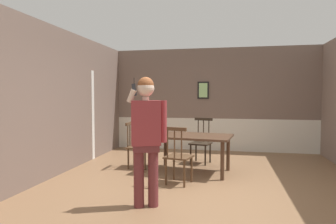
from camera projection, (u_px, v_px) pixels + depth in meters
ground_plane at (201, 188)px, 4.90m from camera, size 7.62×7.62×0.00m
room_back_partition at (213, 101)px, 8.21m from camera, size 5.59×0.17×2.80m
room_left_partition at (47, 102)px, 5.40m from camera, size 0.13×6.93×2.80m
dining_table at (191, 140)px, 5.87m from camera, size 1.65×1.12×0.74m
chair_near_window at (137, 146)px, 6.26m from camera, size 0.45×0.45×0.95m
chair_by_doorway at (201, 142)px, 6.68m from camera, size 0.51×0.51×1.00m
chair_at_table_head at (178, 156)px, 5.08m from camera, size 0.50×0.50×0.99m
person_figure at (146, 132)px, 4.01m from camera, size 0.51×0.34×1.76m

